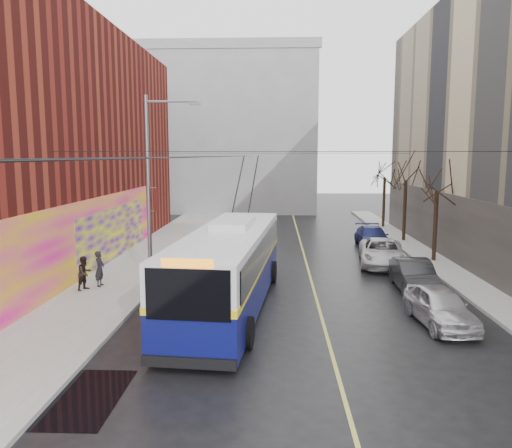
# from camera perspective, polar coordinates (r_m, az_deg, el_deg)

# --- Properties ---
(ground) EXTENTS (140.00, 140.00, 0.00)m
(ground) POSITION_cam_1_polar(r_m,az_deg,el_deg) (14.58, 3.42, -17.56)
(ground) COLOR black
(ground) RESTS_ON ground
(sidewalk_left) EXTENTS (4.00, 60.00, 0.15)m
(sidewalk_left) POSITION_cam_1_polar(r_m,az_deg,el_deg) (27.03, -14.39, -5.61)
(sidewalk_left) COLOR gray
(sidewalk_left) RESTS_ON ground
(sidewalk_right) EXTENTS (2.00, 60.00, 0.15)m
(sidewalk_right) POSITION_cam_1_polar(r_m,az_deg,el_deg) (27.54, 22.09, -5.70)
(sidewalk_right) COLOR gray
(sidewalk_right) RESTS_ON ground
(lane_line) EXTENTS (0.12, 50.00, 0.01)m
(lane_line) POSITION_cam_1_polar(r_m,az_deg,el_deg) (27.94, 5.96, -5.12)
(lane_line) COLOR #BFB74C
(lane_line) RESTS_ON ground
(building_far) EXTENTS (20.50, 12.10, 18.00)m
(building_far) POSITION_cam_1_polar(r_m,az_deg,el_deg) (58.50, -3.36, 10.54)
(building_far) COLOR gray
(building_far) RESTS_ON ground
(streetlight_pole) EXTENTS (2.65, 0.60, 9.00)m
(streetlight_pole) POSITION_cam_1_polar(r_m,az_deg,el_deg) (23.93, -11.86, 4.31)
(streetlight_pole) COLOR slate
(streetlight_pole) RESTS_ON ground
(catenary_wires) EXTENTS (18.00, 60.00, 0.22)m
(catenary_wires) POSITION_cam_1_polar(r_m,az_deg,el_deg) (28.03, -2.31, 7.83)
(catenary_wires) COLOR black
(tree_near) EXTENTS (3.20, 3.20, 6.40)m
(tree_near) POSITION_cam_1_polar(r_m,az_deg,el_deg) (30.64, 20.04, 4.99)
(tree_near) COLOR black
(tree_near) RESTS_ON ground
(tree_mid) EXTENTS (3.20, 3.20, 6.68)m
(tree_mid) POSITION_cam_1_polar(r_m,az_deg,el_deg) (37.36, 16.80, 5.98)
(tree_mid) COLOR black
(tree_mid) RESTS_ON ground
(tree_far) EXTENTS (3.20, 3.20, 6.57)m
(tree_far) POSITION_cam_1_polar(r_m,az_deg,el_deg) (44.17, 14.53, 6.16)
(tree_far) COLOR black
(tree_far) RESTS_ON ground
(puddle) EXTENTS (1.96, 3.34, 0.01)m
(puddle) POSITION_cam_1_polar(r_m,az_deg,el_deg) (14.46, -19.17, -18.22)
(puddle) COLOR black
(puddle) RESTS_ON ground
(pigeons_flying) EXTENTS (2.94, 3.21, 1.62)m
(pigeons_flying) POSITION_cam_1_polar(r_m,az_deg,el_deg) (23.30, -1.04, 10.08)
(pigeons_flying) COLOR slate
(trolleybus) EXTENTS (3.95, 13.35, 6.25)m
(trolleybus) POSITION_cam_1_polar(r_m,az_deg,el_deg) (20.54, -3.09, -4.86)
(trolleybus) COLOR #0A0E51
(trolleybus) RESTS_ON ground
(parked_car_a) EXTENTS (2.01, 4.31, 1.43)m
(parked_car_a) POSITION_cam_1_polar(r_m,az_deg,el_deg) (19.90, 20.30, -8.82)
(parked_car_a) COLOR silver
(parked_car_a) RESTS_ON ground
(parked_car_b) EXTENTS (1.63, 4.42, 1.44)m
(parked_car_b) POSITION_cam_1_polar(r_m,az_deg,el_deg) (24.42, 17.60, -5.62)
(parked_car_b) COLOR #28282B
(parked_car_b) RESTS_ON ground
(parked_car_c) EXTENTS (3.19, 5.68, 1.50)m
(parked_car_c) POSITION_cam_1_polar(r_m,az_deg,el_deg) (29.45, 14.23, -3.17)
(parked_car_c) COLOR silver
(parked_car_c) RESTS_ON ground
(parked_car_d) EXTENTS (2.09, 4.94, 1.42)m
(parked_car_d) POSITION_cam_1_polar(r_m,az_deg,el_deg) (35.01, 13.15, -1.47)
(parked_car_d) COLOR navy
(parked_car_d) RESTS_ON ground
(following_car) EXTENTS (1.72, 4.18, 1.42)m
(following_car) POSITION_cam_1_polar(r_m,az_deg,el_deg) (34.82, -2.20, -1.32)
(following_car) COLOR #B3B4B8
(following_car) RESTS_ON ground
(pedestrian_a) EXTENTS (0.42, 0.62, 1.67)m
(pedestrian_a) POSITION_cam_1_polar(r_m,az_deg,el_deg) (24.60, -17.43, -4.89)
(pedestrian_a) COLOR black
(pedestrian_a) RESTS_ON sidewalk_left
(pedestrian_b) EXTENTS (0.86, 0.94, 1.55)m
(pedestrian_b) POSITION_cam_1_polar(r_m,az_deg,el_deg) (24.16, -18.98, -5.32)
(pedestrian_b) COLOR black
(pedestrian_b) RESTS_ON sidewalk_left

